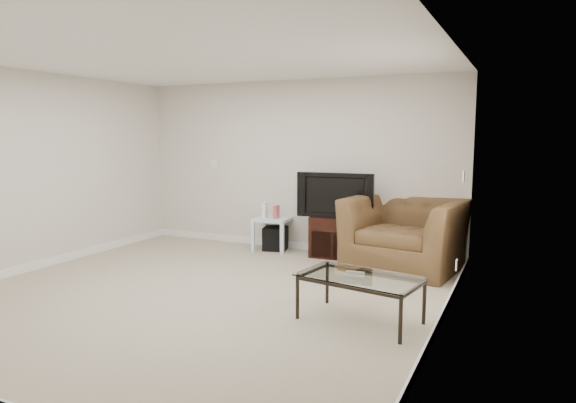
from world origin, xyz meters
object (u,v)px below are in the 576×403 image
at_px(television, 337,195).
at_px(recliner, 405,222).
at_px(side_table, 273,234).
at_px(tv_stand, 337,237).
at_px(subwoofer, 275,238).
at_px(coffee_table, 360,299).

bearing_deg(television, recliner, -15.17).
xyz_separation_m(television, side_table, (-1.01, 0.03, -0.64)).
xyz_separation_m(side_table, recliner, (2.00, -0.23, 0.37)).
height_order(tv_stand, recliner, recliner).
relative_size(tv_stand, subwoofer, 2.03).
height_order(tv_stand, television, television).
distance_m(television, side_table, 1.20).
relative_size(subwoofer, coffee_table, 0.31).
relative_size(television, coffee_table, 0.91).
xyz_separation_m(tv_stand, coffee_table, (1.04, -2.30, -0.07)).
bearing_deg(recliner, subwoofer, -179.16).
bearing_deg(tv_stand, subwoofer, 175.94).
distance_m(recliner, coffee_table, 2.10).
relative_size(tv_stand, side_table, 1.36).
relative_size(recliner, coffee_table, 1.27).
height_order(subwoofer, recliner, recliner).
bearing_deg(subwoofer, coffee_table, -48.92).
relative_size(tv_stand, coffee_table, 0.63).
distance_m(side_table, recliner, 2.05).
xyz_separation_m(television, recliner, (1.00, -0.20, -0.28)).
bearing_deg(recliner, tv_stand, 175.15).
bearing_deg(tv_stand, recliner, -15.71).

